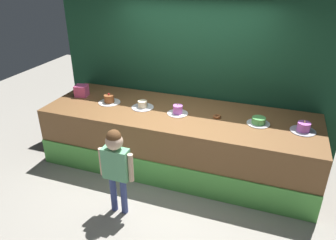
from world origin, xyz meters
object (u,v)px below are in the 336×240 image
at_px(child_figure, 116,161).
at_px(cake_far_left, 109,100).
at_px(cake_left, 143,105).
at_px(donut, 217,116).
at_px(cake_far_right, 303,128).
at_px(pink_box, 82,91).
at_px(cake_center, 178,110).
at_px(cake_right, 259,121).

distance_m(child_figure, cake_far_left, 1.54).
bearing_deg(cake_left, child_figure, -80.81).
bearing_deg(donut, cake_far_right, -1.10).
bearing_deg(pink_box, cake_center, -4.37).
height_order(child_figure, cake_far_right, child_figure).
height_order(cake_center, cake_right, cake_center).
bearing_deg(pink_box, cake_left, -5.15).
xyz_separation_m(cake_left, cake_center, (0.59, -0.03, 0.01)).
height_order(cake_left, cake_center, cake_center).
distance_m(cake_center, cake_right, 1.18).
bearing_deg(pink_box, donut, -1.76).
distance_m(cake_far_left, cake_left, 0.59).
height_order(child_figure, cake_center, child_figure).
xyz_separation_m(donut, cake_right, (0.59, 0.00, 0.02)).
xyz_separation_m(cake_far_left, cake_right, (2.36, 0.04, -0.01)).
bearing_deg(cake_left, pink_box, 174.85).
bearing_deg(cake_right, child_figure, -139.36).
bearing_deg(cake_right, pink_box, 178.62).
relative_size(child_figure, cake_left, 3.50).
height_order(cake_left, cake_far_right, cake_far_right).
bearing_deg(cake_center, pink_box, 175.63).
bearing_deg(donut, cake_right, 0.11).
bearing_deg(cake_center, cake_far_right, 1.31).
relative_size(cake_left, cake_right, 1.08).
bearing_deg(cake_center, child_figure, -106.57).
height_order(donut, cake_far_left, cake_far_left).
relative_size(pink_box, cake_far_left, 0.57).
relative_size(child_figure, cake_far_right, 3.59).
height_order(child_figure, cake_right, child_figure).
height_order(cake_far_left, cake_right, cake_far_left).
relative_size(cake_far_left, cake_left, 1.02).
xyz_separation_m(pink_box, cake_far_left, (0.59, -0.11, -0.04)).
height_order(child_figure, cake_left, child_figure).
bearing_deg(cake_right, cake_left, -178.86).
xyz_separation_m(child_figure, cake_center, (0.38, 1.28, 0.20)).
bearing_deg(cake_far_left, cake_left, 0.10).
height_order(donut, cake_far_right, cake_far_right).
bearing_deg(pink_box, child_figure, -45.38).
relative_size(pink_box, cake_left, 0.58).
distance_m(donut, cake_far_left, 1.77).
height_order(cake_far_left, cake_left, cake_far_left).
bearing_deg(pink_box, cake_far_left, -10.31).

